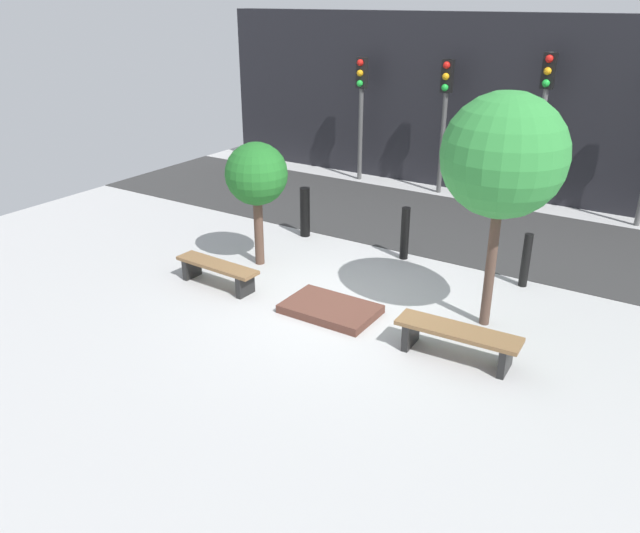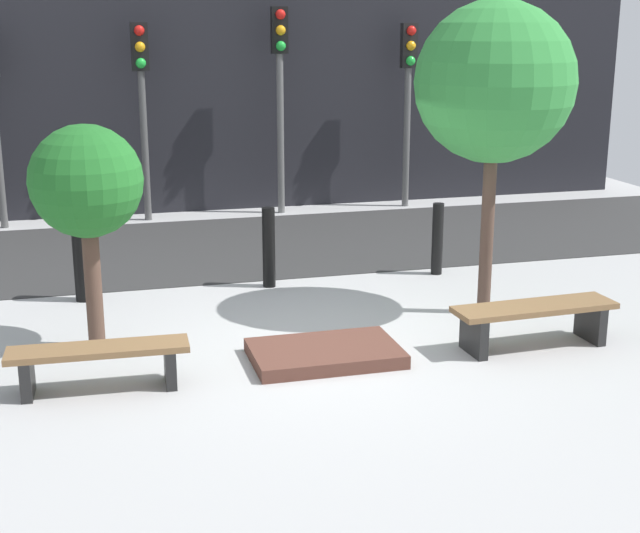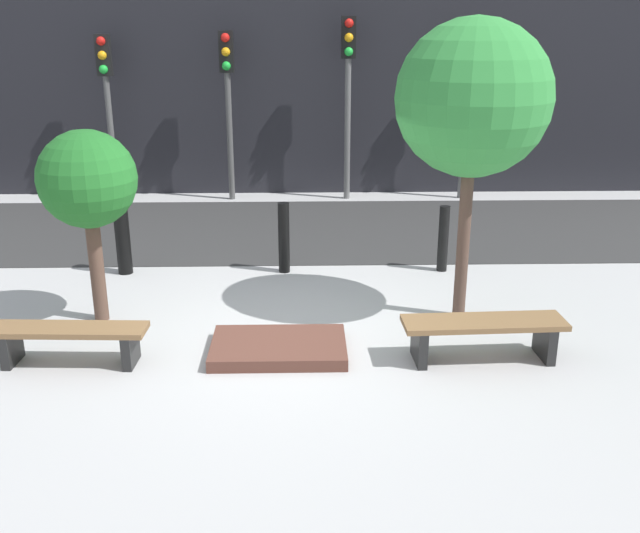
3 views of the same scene
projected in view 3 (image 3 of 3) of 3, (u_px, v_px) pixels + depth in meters
The scene contains 15 objects.
ground_plane at pixel (279, 345), 8.07m from camera, with size 18.00×18.00×0.00m, color #ABABAB.
road_strip at pixel (287, 229), 12.56m from camera, with size 18.00×3.98×0.01m, color #303030.
building_facade at pixel (289, 87), 14.75m from camera, with size 16.20×0.50×4.35m, color black.
bench_left at pixel (69, 337), 7.54m from camera, with size 1.66×0.45×0.43m.
bench_right at pixel (483, 331), 7.64m from camera, with size 1.76×0.54×0.46m.
planter_bed at pixel (279, 347), 7.86m from camera, with size 1.48×0.95×0.14m, color brown.
tree_behind_left_bench at pixel (87, 182), 8.21m from camera, with size 1.14×1.14×2.33m.
tree_behind_right_bench at pixel (473, 99), 8.01m from camera, with size 1.78×1.78×3.55m.
bollard_far_left at pixel (123, 238), 10.21m from camera, with size 0.21×0.21×1.05m, color black.
bollard_left at pixel (284, 238), 10.27m from camera, with size 0.16×0.16×1.03m, color black.
bollard_center at pixel (443, 239), 10.33m from camera, with size 0.15×0.15×0.97m, color black.
traffic_light_west at pixel (106, 87), 13.89m from camera, with size 0.28×0.27×3.24m.
traffic_light_mid_west at pixel (228, 85), 13.93m from camera, with size 0.28×0.27×3.30m.
traffic_light_mid_east at pixel (348, 75), 13.93m from camera, with size 0.28×0.27×3.57m.
traffic_light_east at pixel (468, 84), 14.04m from camera, with size 0.28×0.27×3.30m.
Camera 3 is at (0.29, -7.35, 3.48)m, focal length 40.00 mm.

